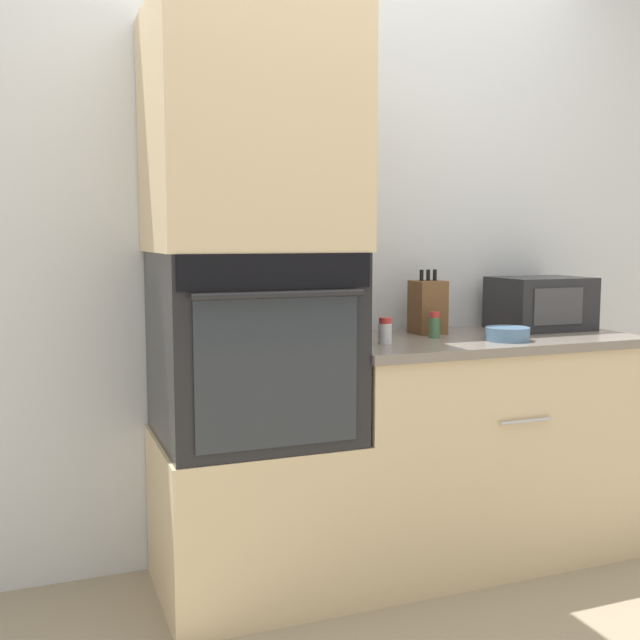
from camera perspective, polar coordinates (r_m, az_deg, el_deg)
ground_plane at (r=2.78m, az=4.11°, el=-21.18°), size 12.00×12.00×0.00m
wall_back at (r=3.04m, az=-0.77°, el=5.74°), size 8.00×0.05×2.50m
oven_cabinet_base at (r=2.81m, az=-5.07°, el=-14.45°), size 0.68×0.60×0.57m
wall_oven at (r=2.65m, az=-5.18°, el=-1.91°), size 0.66×0.64×0.66m
oven_cabinet_upper at (r=2.65m, az=-5.36°, el=14.08°), size 0.68×0.60×0.82m
counter_unit at (r=3.13m, az=11.89°, el=-9.27°), size 1.22×0.63×0.89m
microwave at (r=3.32m, az=16.44°, el=1.24°), size 0.39×0.30×0.22m
knife_block at (r=3.07m, az=8.21°, el=1.00°), size 0.12×0.12×0.26m
bowl at (r=2.92m, az=14.09°, el=-1.03°), size 0.17×0.17×0.05m
condiment_jar_near at (r=2.76m, az=4.98°, el=-0.84°), size 0.05×0.05×0.10m
condiment_jar_mid at (r=2.95m, az=8.71°, el=-0.39°), size 0.04×0.04×0.10m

